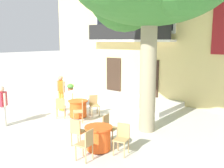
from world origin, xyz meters
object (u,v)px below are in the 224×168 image
cafe_chair_middle_1 (94,104)px  pedestrian_near_entrance (61,91)px  ground_planter_left (70,88)px  cafe_chair_near_tree_2 (122,137)px  cafe_table_near_tree (99,138)px  cafe_table_middle (78,108)px  cafe_chair_near_tree_3 (109,126)px  cafe_chair_near_tree_1 (86,143)px  cafe_chair_middle_3 (61,106)px  pedestrian_mid_plaza (2,104)px  cafe_chair_near_tree_0 (77,130)px  cafe_chair_middle_0 (80,110)px  cafe_chair_middle_2 (75,102)px

cafe_chair_middle_1 → pedestrian_near_entrance: size_ratio=0.53×
ground_planter_left → pedestrian_near_entrance: pedestrian_near_entrance is taller
cafe_chair_near_tree_2 → cafe_chair_middle_1: same height
cafe_table_near_tree → cafe_chair_middle_1: 3.79m
cafe_chair_near_tree_2 → cafe_table_middle: size_ratio=1.05×
cafe_table_near_tree → cafe_chair_near_tree_3: bearing=106.5°
cafe_chair_near_tree_1 → cafe_chair_middle_3: 4.26m
pedestrian_mid_plaza → cafe_table_middle: bearing=62.8°
cafe_table_middle → pedestrian_near_entrance: pedestrian_near_entrance is taller
cafe_chair_near_tree_2 → pedestrian_near_entrance: bearing=160.0°
cafe_table_near_tree → cafe_table_middle: (-3.04, 1.96, 0.00)m
cafe_table_near_tree → pedestrian_near_entrance: pedestrian_near_entrance is taller
cafe_chair_near_tree_0 → cafe_table_middle: cafe_chair_near_tree_0 is taller
cafe_chair_near_tree_3 → ground_planter_left: (-7.13, 4.53, -0.20)m
cafe_chair_near_tree_2 → pedestrian_mid_plaza: pedestrian_mid_plaza is taller
cafe_chair_near_tree_1 → ground_planter_left: size_ratio=1.55×
cafe_chair_middle_1 → ground_planter_left: (-4.63, 2.62, -0.20)m
cafe_table_middle → pedestrian_mid_plaza: size_ratio=0.54×
pedestrian_mid_plaza → cafe_chair_near_tree_1: bearing=0.3°
cafe_chair_near_tree_1 → cafe_chair_middle_0: size_ratio=1.00×
pedestrian_near_entrance → cafe_chair_middle_1: bearing=16.3°
cafe_chair_near_tree_0 → pedestrian_near_entrance: 4.41m
pedestrian_near_entrance → ground_planter_left: bearing=133.2°
cafe_chair_near_tree_1 → pedestrian_near_entrance: (-4.62, 2.87, 0.44)m
cafe_chair_near_tree_0 → cafe_chair_near_tree_1: same height
cafe_chair_near_tree_2 → cafe_chair_near_tree_3: bearing=153.8°
cafe_chair_middle_2 → pedestrian_near_entrance: 0.88m
cafe_chair_near_tree_2 → cafe_chair_middle_1: bearing=145.4°
cafe_chair_near_tree_3 → cafe_table_middle: 3.09m
cafe_chair_middle_2 → cafe_chair_middle_3: size_ratio=1.00×
cafe_chair_middle_1 → cafe_chair_middle_3: (-0.79, -1.28, 0.00)m
cafe_chair_middle_3 → cafe_table_middle: bearing=51.9°
cafe_chair_near_tree_0 → cafe_chair_middle_0: size_ratio=1.00×
cafe_chair_middle_3 → cafe_table_near_tree: bearing=-21.2°
cafe_chair_near_tree_2 → pedestrian_near_entrance: (-5.12, 1.87, 0.44)m
cafe_chair_middle_0 → ground_planter_left: cafe_chair_middle_0 is taller
cafe_table_middle → cafe_chair_middle_2: 0.77m
cafe_chair_near_tree_1 → cafe_chair_near_tree_2: bearing=63.4°
cafe_table_middle → cafe_chair_middle_0: 0.77m
cafe_chair_middle_1 → pedestrian_mid_plaza: bearing=-116.8°
cafe_chair_near_tree_0 → cafe_chair_near_tree_2: (1.43, 0.49, 0.00)m
ground_planter_left → pedestrian_mid_plaza: 6.70m
cafe_chair_middle_2 → cafe_chair_middle_0: bearing=-34.4°
pedestrian_near_entrance → cafe_chair_near_tree_0: bearing=-32.5°
cafe_chair_middle_3 → pedestrian_mid_plaza: pedestrian_mid_plaza is taller
cafe_table_near_tree → cafe_chair_near_tree_2: 0.77m
cafe_chair_middle_3 → pedestrian_near_entrance: (-0.91, 0.78, 0.44)m
cafe_table_near_tree → cafe_chair_middle_1: size_ratio=0.95×
cafe_chair_near_tree_2 → cafe_chair_middle_0: same height
cafe_chair_near_tree_0 → cafe_chair_middle_1: (-2.00, 2.85, 0.00)m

